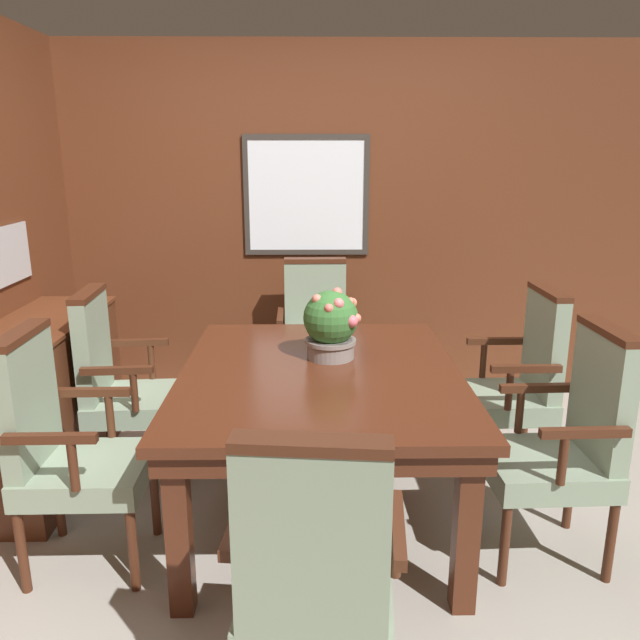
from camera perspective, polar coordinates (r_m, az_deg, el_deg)
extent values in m
plane|color=#A39E93|center=(3.09, -0.51, -19.05)|extent=(14.00, 14.00, 0.00)
cube|color=#5B2D19|center=(4.41, -0.67, 8.53)|extent=(7.20, 0.06, 2.45)
cube|color=white|center=(4.36, -1.25, 11.30)|extent=(0.79, 0.01, 0.74)
cube|color=#38332D|center=(4.34, -1.28, 16.42)|extent=(0.86, 0.02, 0.04)
cube|color=#38332D|center=(4.39, -1.22, 6.23)|extent=(0.86, 0.02, 0.04)
cube|color=#38332D|center=(4.37, -6.75, 11.22)|extent=(0.04, 0.02, 0.74)
cube|color=#38332D|center=(4.37, 4.26, 11.27)|extent=(0.04, 0.02, 0.74)
cube|color=#4C2314|center=(2.54, -12.78, -18.33)|extent=(0.09, 0.09, 0.70)
cube|color=#4C2314|center=(2.55, 13.23, -18.11)|extent=(0.09, 0.09, 0.70)
cube|color=#4C2314|center=(3.74, -8.53, -6.70)|extent=(0.09, 0.09, 0.70)
cube|color=#4C2314|center=(3.76, 8.27, -6.62)|extent=(0.09, 0.09, 0.70)
cube|color=#4C2314|center=(2.96, 0.04, -6.20)|extent=(1.24, 1.53, 0.09)
cube|color=#4C2314|center=(2.93, 0.04, -4.97)|extent=(1.30, 1.59, 0.04)
cylinder|color=#472314|center=(3.11, 14.16, -15.21)|extent=(0.04, 0.04, 0.37)
cylinder|color=#472314|center=(2.80, 16.52, -19.11)|extent=(0.04, 0.04, 0.37)
cylinder|color=#472314|center=(3.26, 21.86, -14.40)|extent=(0.04, 0.04, 0.37)
cylinder|color=#472314|center=(2.97, 25.02, -17.90)|extent=(0.04, 0.04, 0.37)
cube|color=gray|center=(2.91, 19.84, -12.55)|extent=(0.52, 0.46, 0.11)
cube|color=gray|center=(2.87, 24.35, -6.35)|extent=(0.09, 0.41, 0.54)
cube|color=#472314|center=(2.79, 24.98, -0.88)|extent=(0.10, 0.41, 0.03)
cylinder|color=#472314|center=(3.03, 17.80, -7.88)|extent=(0.04, 0.04, 0.22)
cube|color=#472314|center=(3.01, 19.32, -5.89)|extent=(0.35, 0.05, 0.04)
cylinder|color=#472314|center=(2.64, 21.32, -11.74)|extent=(0.04, 0.04, 0.22)
cube|color=#472314|center=(2.62, 23.07, -9.45)|extent=(0.35, 0.05, 0.04)
cylinder|color=#472314|center=(2.78, -16.73, -19.46)|extent=(0.04, 0.04, 0.37)
cylinder|color=#472314|center=(3.10, -14.85, -15.46)|extent=(0.04, 0.04, 0.37)
cylinder|color=#472314|center=(2.92, -25.59, -18.54)|extent=(0.04, 0.04, 0.37)
cylinder|color=#472314|center=(3.22, -22.79, -14.88)|extent=(0.04, 0.04, 0.37)
cube|color=gray|center=(2.88, -20.46, -12.96)|extent=(0.51, 0.45, 0.11)
cube|color=gray|center=(2.82, -25.15, -6.79)|extent=(0.08, 0.41, 0.54)
cube|color=#472314|center=(2.74, -25.82, -1.24)|extent=(0.09, 0.41, 0.03)
cylinder|color=#472314|center=(2.60, -21.64, -12.17)|extent=(0.04, 0.04, 0.22)
cube|color=#472314|center=(2.58, -23.47, -9.91)|extent=(0.35, 0.04, 0.04)
cylinder|color=#472314|center=(3.00, -18.66, -8.18)|extent=(0.04, 0.04, 0.22)
cube|color=#472314|center=(2.98, -20.22, -6.21)|extent=(0.35, 0.04, 0.04)
cylinder|color=#472314|center=(3.41, -12.88, -12.32)|extent=(0.04, 0.04, 0.37)
cylinder|color=#472314|center=(3.75, -12.04, -9.60)|extent=(0.04, 0.04, 0.37)
cylinder|color=#472314|center=(3.50, -20.22, -12.13)|extent=(0.04, 0.04, 0.37)
cylinder|color=#472314|center=(3.84, -18.69, -9.52)|extent=(0.04, 0.04, 0.37)
cube|color=gray|center=(3.52, -16.25, -7.33)|extent=(0.53, 0.48, 0.11)
cube|color=gray|center=(3.46, -20.07, -2.32)|extent=(0.11, 0.42, 0.54)
cube|color=#472314|center=(3.39, -20.50, 2.27)|extent=(0.11, 0.42, 0.03)
cylinder|color=#472314|center=(3.24, -16.63, -6.22)|extent=(0.04, 0.04, 0.22)
cube|color=#472314|center=(3.22, -18.08, -4.41)|extent=(0.35, 0.06, 0.04)
cylinder|color=#472314|center=(3.67, -15.15, -3.59)|extent=(0.04, 0.04, 0.22)
cube|color=#472314|center=(3.65, -16.43, -1.98)|extent=(0.35, 0.06, 0.04)
cylinder|color=#472314|center=(3.75, 11.72, -9.61)|extent=(0.04, 0.04, 0.37)
cylinder|color=#472314|center=(3.41, 13.19, -12.30)|extent=(0.04, 0.04, 0.37)
cylinder|color=#472314|center=(3.87, 18.20, -9.26)|extent=(0.04, 0.04, 0.37)
cylinder|color=#472314|center=(3.55, 20.27, -11.78)|extent=(0.04, 0.04, 0.37)
cube|color=gray|center=(3.54, 16.14, -7.19)|extent=(0.51, 0.45, 0.11)
cube|color=gray|center=(3.50, 19.83, -2.10)|extent=(0.08, 0.41, 0.54)
cube|color=#472314|center=(3.44, 20.25, 2.44)|extent=(0.09, 0.41, 0.03)
cylinder|color=#472314|center=(3.68, 14.71, -3.50)|extent=(0.04, 0.04, 0.22)
cube|color=#472314|center=(3.67, 15.95, -1.86)|extent=(0.35, 0.04, 0.04)
cylinder|color=#472314|center=(3.27, 16.92, -6.09)|extent=(0.04, 0.04, 0.22)
cube|color=#472314|center=(3.25, 18.33, -4.25)|extent=(0.35, 0.04, 0.04)
cylinder|color=#472314|center=(2.40, 5.45, -25.09)|extent=(0.04, 0.04, 0.37)
cylinder|color=#472314|center=(2.43, -4.64, -24.62)|extent=(0.04, 0.04, 0.37)
cube|color=gray|center=(2.08, -0.14, -23.80)|extent=(0.49, 0.54, 0.11)
cube|color=gray|center=(1.72, -0.80, -19.81)|extent=(0.42, 0.12, 0.54)
cube|color=#472314|center=(1.58, -0.83, -11.30)|extent=(0.42, 0.13, 0.03)
cylinder|color=#472314|center=(2.01, 6.97, -19.70)|extent=(0.04, 0.04, 0.22)
cube|color=#472314|center=(1.89, 7.16, -18.30)|extent=(0.07, 0.35, 0.04)
cylinder|color=#472314|center=(2.05, -6.92, -19.07)|extent=(0.04, 0.04, 0.22)
cube|color=#472314|center=(1.93, -7.50, -17.64)|extent=(0.07, 0.35, 0.04)
cylinder|color=#472314|center=(3.99, -3.08, -7.75)|extent=(0.04, 0.04, 0.37)
cylinder|color=#472314|center=(3.99, 2.52, -7.69)|extent=(0.04, 0.04, 0.37)
cylinder|color=#472314|center=(4.40, -2.97, -5.50)|extent=(0.04, 0.04, 0.37)
cylinder|color=#472314|center=(4.40, 2.09, -5.45)|extent=(0.04, 0.04, 0.37)
cube|color=gray|center=(4.11, -0.37, -3.44)|extent=(0.46, 0.51, 0.11)
cube|color=gray|center=(4.22, -0.45, 1.66)|extent=(0.41, 0.09, 0.54)
cube|color=#472314|center=(4.16, -0.46, 5.47)|extent=(0.41, 0.10, 0.03)
cylinder|color=#472314|center=(4.02, -3.67, -1.43)|extent=(0.04, 0.04, 0.22)
cube|color=#472314|center=(4.07, -3.66, 0.34)|extent=(0.04, 0.35, 0.04)
cylinder|color=#472314|center=(4.03, 2.94, -1.37)|extent=(0.04, 0.04, 0.22)
cube|color=#472314|center=(4.08, 2.88, 0.40)|extent=(0.04, 0.35, 0.04)
cylinder|color=gray|center=(3.08, 0.97, -2.60)|extent=(0.23, 0.23, 0.10)
cylinder|color=gray|center=(3.07, 0.97, -1.93)|extent=(0.25, 0.25, 0.02)
sphere|color=#387033|center=(3.03, 0.98, 0.20)|extent=(0.27, 0.27, 0.27)
sphere|color=#DC7963|center=(3.00, 3.34, 0.16)|extent=(0.05, 0.05, 0.05)
sphere|color=#ED7D7E|center=(2.93, 1.71, 1.51)|extent=(0.05, 0.05, 0.05)
sphere|color=#F7707F|center=(3.08, 1.26, 2.44)|extent=(0.04, 0.04, 0.04)
sphere|color=#F07267|center=(3.03, 1.59, 2.53)|extent=(0.05, 0.05, 0.05)
sphere|color=#E16978|center=(2.96, 2.92, -0.12)|extent=(0.06, 0.06, 0.06)
sphere|color=#ED7363|center=(3.02, 2.83, 1.73)|extent=(0.04, 0.04, 0.04)
sphere|color=#E36B6C|center=(3.11, 1.48, 2.07)|extent=(0.05, 0.05, 0.05)
sphere|color=#DD7B68|center=(2.97, -0.28, 1.91)|extent=(0.05, 0.05, 0.05)
sphere|color=#E47162|center=(2.91, 0.81, 1.08)|extent=(0.04, 0.04, 0.04)
sphere|color=#EB8262|center=(3.04, 2.95, 1.59)|extent=(0.05, 0.05, 0.05)
cube|color=#512816|center=(3.71, -23.89, -6.94)|extent=(0.45, 1.27, 0.84)
cube|color=#5B2D19|center=(3.58, -24.63, -0.50)|extent=(0.46, 1.30, 0.02)
sphere|color=#4C422D|center=(3.54, -20.82, -3.55)|extent=(0.03, 0.03, 0.03)
sphere|color=#4C422D|center=(3.41, -21.92, -10.20)|extent=(0.03, 0.03, 0.03)
sphere|color=#4C422D|center=(3.90, -18.99, -6.68)|extent=(0.03, 0.03, 0.03)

